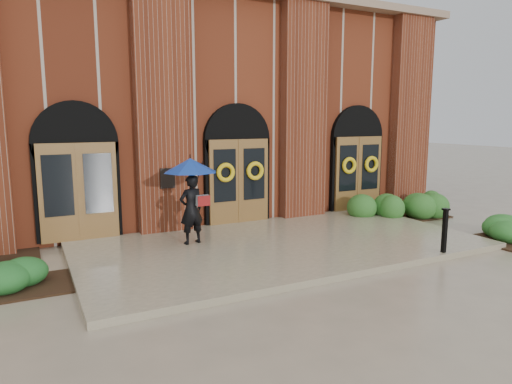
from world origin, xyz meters
TOP-DOWN VIEW (x-y plane):
  - ground at (0.00, 0.00)m, footprint 90.00×90.00m
  - landing at (0.00, 0.15)m, footprint 10.00×5.30m
  - church_building at (0.00, 8.78)m, footprint 16.20×12.53m
  - man_with_umbrella at (-2.06, 1.08)m, footprint 1.56×1.56m
  - metal_post at (2.92, -2.35)m, footprint 0.15×0.15m
  - hedge_wall_right at (5.20, 1.40)m, footprint 3.10×1.24m
  - hedge_front_left at (-5.66, 0.00)m, footprint 1.47×1.26m
  - hedge_front_right at (5.69, -2.00)m, footprint 1.56×1.34m

SIDE VIEW (x-z plane):
  - ground at x=0.00m, z-range 0.00..0.00m
  - landing at x=0.00m, z-range 0.00..0.15m
  - hedge_front_left at x=-5.66m, z-range 0.00..0.52m
  - hedge_front_right at x=5.69m, z-range 0.00..0.55m
  - hedge_wall_right at x=5.20m, z-range 0.00..0.79m
  - metal_post at x=2.92m, z-range 0.18..1.22m
  - man_with_umbrella at x=-2.06m, z-range 0.58..2.72m
  - church_building at x=0.00m, z-range 0.00..7.00m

